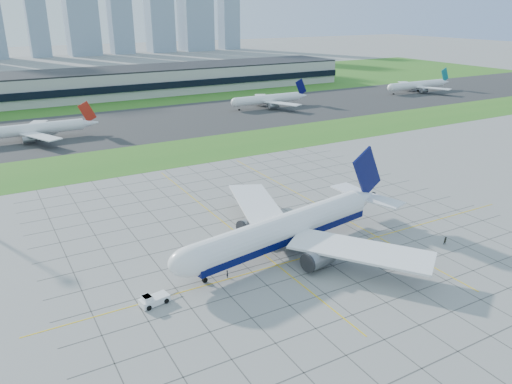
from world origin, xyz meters
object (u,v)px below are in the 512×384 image
airliner (285,229)px  distant_jet_3 (418,85)px  distant_jet_2 (268,99)px  crew_near (227,274)px  crew_far (446,241)px  distant_jet_1 (30,129)px  pushback_tug (153,300)px

airliner → distant_jet_3: bearing=26.9°
distant_jet_2 → distant_jet_3: same height
crew_near → crew_far: (50.20, -11.27, 0.10)m
airliner → crew_far: (33.82, -15.49, -4.39)m
crew_far → distant_jet_1: size_ratio=0.04×
distant_jet_1 → distant_jet_2: same height
airliner → pushback_tug: size_ratio=7.78×
airliner → distant_jet_3: size_ratio=1.22×
airliner → crew_near: bearing=-175.4°
distant_jet_3 → pushback_tug: bearing=-146.3°
airliner → distant_jet_3: (193.75, 144.89, -0.83)m
distant_jet_1 → distant_jet_3: size_ratio=0.96×
airliner → distant_jet_2: bearing=50.4°
pushback_tug → distant_jet_1: (-3.97, 140.25, 3.52)m
crew_far → distant_jet_3: distant_jet_3 is taller
airliner → crew_near: (-16.38, -4.21, -4.49)m
airliner → crew_near: airliner is taller
crew_near → distant_jet_1: bearing=26.0°
distant_jet_2 → crew_near: bearing=-123.5°
crew_near → distant_jet_1: (-20.11, 138.36, 3.65)m
airliner → crew_far: 37.45m
crew_near → crew_far: 51.45m
pushback_tug → distant_jet_1: distant_jet_1 is taller
airliner → pushback_tug: bearing=-179.2°
distant_jet_2 → airliner: bearing=-119.7°
airliner → pushback_tug: airliner is taller
distant_jet_1 → distant_jet_2: (120.59, 13.21, -0.00)m
crew_near → crew_far: bearing=-84.9°
pushback_tug → crew_far: 67.00m
crew_far → pushback_tug: bearing=177.2°
pushback_tug → distant_jet_2: (116.62, 153.46, 3.52)m
crew_far → airliner: bearing=160.7°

